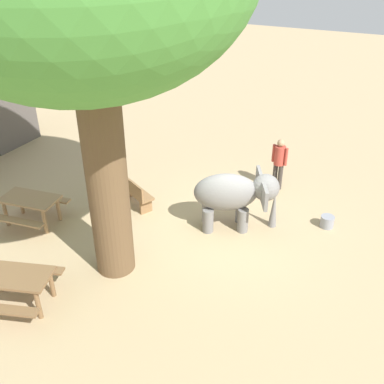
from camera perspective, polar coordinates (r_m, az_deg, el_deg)
name	(u,v)px	position (r m, az deg, el deg)	size (l,w,h in m)	color
ground_plane	(226,226)	(11.87, 4.50, -4.40)	(60.00, 60.00, 0.00)	tan
elephant	(235,194)	(11.34, 5.58, -0.28)	(1.85, 2.19, 1.55)	slate
person_handler	(279,160)	(13.39, 11.27, 4.06)	(0.32, 0.50, 1.62)	#3F3833
wooden_bench	(134,191)	(12.57, -7.57, 0.13)	(1.01, 1.43, 0.88)	olive
picnic_table_near	(16,282)	(9.89, -21.97, -10.83)	(1.87, 1.88, 0.78)	brown
picnic_table_far	(31,204)	(12.41, -20.23, -1.48)	(1.68, 1.70, 0.78)	#9E7A51
feed_bucket	(327,222)	(12.25, 17.17, -3.69)	(0.36, 0.36, 0.32)	gray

